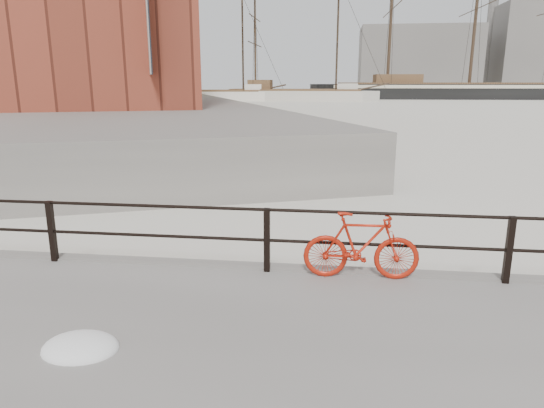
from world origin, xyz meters
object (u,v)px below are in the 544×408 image
(schooner_left, at_px, (210,101))
(workboat_far, at_px, (98,109))
(bicycle, at_px, (361,246))
(schooner_mid, at_px, (295,101))
(workboat_near, at_px, (88,119))
(barque_black, at_px, (468,99))

(schooner_left, distance_m, workboat_far, 27.86)
(bicycle, xyz_separation_m, schooner_left, (-21.72, 75.45, -0.86))
(bicycle, bearing_deg, schooner_left, 104.17)
(schooner_mid, height_order, schooner_left, schooner_mid)
(bicycle, relative_size, workboat_near, 0.13)
(schooner_left, bearing_deg, barque_black, 8.37)
(workboat_near, xyz_separation_m, workboat_far, (-6.34, 14.41, 0.00))
(schooner_mid, relative_size, schooner_left, 1.19)
(bicycle, distance_m, barque_black, 94.62)
(schooner_mid, bearing_deg, schooner_left, -171.48)
(barque_black, height_order, workboat_near, barque_black)
(workboat_near, distance_m, workboat_far, 15.75)
(barque_black, bearing_deg, workboat_far, -143.48)
(schooner_left, bearing_deg, workboat_far, -114.52)
(barque_black, height_order, workboat_far, barque_black)
(schooner_left, bearing_deg, bicycle, -84.59)
(barque_black, relative_size, schooner_mid, 2.23)
(bicycle, height_order, workboat_far, workboat_far)
(barque_black, xyz_separation_m, workboat_near, (-46.57, -57.40, 0.00))
(schooner_mid, xyz_separation_m, workboat_near, (-14.75, -43.47, 0.00))
(schooner_mid, xyz_separation_m, workboat_far, (-21.09, -29.05, 0.00))
(barque_black, bearing_deg, workboat_near, -131.63)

